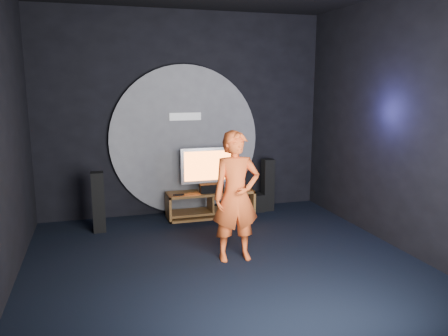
% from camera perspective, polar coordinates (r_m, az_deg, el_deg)
% --- Properties ---
extents(floor, '(5.00, 5.00, 0.00)m').
position_cam_1_polar(floor, '(5.71, 0.15, -12.52)').
color(floor, black).
rests_on(floor, ground).
extents(back_wall, '(5.00, 0.04, 3.50)m').
position_cam_1_polar(back_wall, '(7.69, -5.26, 7.00)').
color(back_wall, black).
rests_on(back_wall, ground).
extents(front_wall, '(5.00, 0.04, 3.50)m').
position_cam_1_polar(front_wall, '(2.98, 14.14, 0.42)').
color(front_wall, black).
rests_on(front_wall, ground).
extents(right_wall, '(0.04, 5.00, 3.50)m').
position_cam_1_polar(right_wall, '(6.44, 22.07, 5.48)').
color(right_wall, black).
rests_on(right_wall, ground).
extents(wall_disc_panel, '(2.60, 0.11, 2.60)m').
position_cam_1_polar(wall_disc_panel, '(7.67, -5.12, 3.63)').
color(wall_disc_panel, '#515156').
rests_on(wall_disc_panel, ground).
extents(media_console, '(1.51, 0.45, 0.45)m').
position_cam_1_polar(media_console, '(7.60, -1.73, -4.93)').
color(media_console, brown).
rests_on(media_console, ground).
extents(tv, '(0.99, 0.22, 0.75)m').
position_cam_1_polar(tv, '(7.51, -1.94, 0.10)').
color(tv, silver).
rests_on(tv, media_console).
extents(center_speaker, '(0.40, 0.15, 0.15)m').
position_cam_1_polar(center_speaker, '(7.44, -1.64, -2.65)').
color(center_speaker, black).
rests_on(center_speaker, media_console).
extents(remote, '(0.18, 0.05, 0.02)m').
position_cam_1_polar(remote, '(7.30, -5.93, -3.50)').
color(remote, black).
rests_on(remote, media_console).
extents(tower_speaker_left, '(0.19, 0.21, 0.94)m').
position_cam_1_polar(tower_speaker_left, '(7.05, -16.09, -4.30)').
color(tower_speaker_left, black).
rests_on(tower_speaker_left, ground).
extents(tower_speaker_right, '(0.19, 0.21, 0.94)m').
position_cam_1_polar(tower_speaker_right, '(7.96, 5.72, -2.19)').
color(tower_speaker_right, black).
rests_on(tower_speaker_right, ground).
extents(subwoofer, '(0.29, 0.29, 0.32)m').
position_cam_1_polar(subwoofer, '(7.95, 3.99, -4.52)').
color(subwoofer, black).
rests_on(subwoofer, ground).
extents(player, '(0.63, 0.43, 1.70)m').
position_cam_1_polar(player, '(5.63, 1.58, -3.74)').
color(player, '#CA491B').
rests_on(player, ground).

